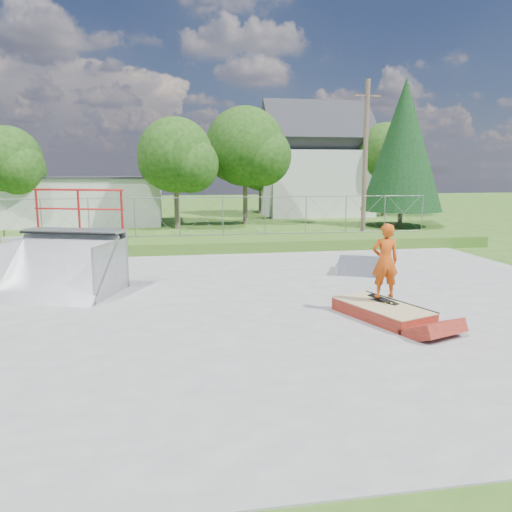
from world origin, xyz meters
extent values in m
plane|color=#325518|center=(0.00, 0.00, 0.00)|extent=(120.00, 120.00, 0.00)
cube|color=gray|center=(0.00, 0.00, 0.02)|extent=(20.00, 16.00, 0.04)
cube|color=#325518|center=(0.00, 9.50, 0.25)|extent=(24.00, 3.00, 0.50)
cube|color=maroon|center=(2.48, -1.79, 0.17)|extent=(1.88, 2.63, 0.33)
cube|color=tan|center=(2.48, -1.79, 0.34)|extent=(1.91, 2.65, 0.02)
cube|color=black|center=(2.61, -1.55, 0.40)|extent=(0.61, 0.79, 0.13)
imported|color=#C24610|center=(2.61, -1.55, 1.30)|extent=(0.69, 0.48, 1.80)
cube|color=silver|center=(-8.00, 22.00, 1.50)|extent=(10.00, 6.00, 3.00)
cube|color=silver|center=(9.00, 26.00, 2.50)|extent=(8.00, 6.00, 5.00)
cube|color=#2B2C31|center=(9.00, 26.00, 5.90)|extent=(8.40, 6.08, 6.08)
cylinder|color=brown|center=(7.50, 12.00, 4.00)|extent=(0.24, 0.24, 8.00)
cylinder|color=brown|center=(-2.00, 18.00, 1.22)|extent=(0.30, 0.30, 2.45)
sphere|color=#15380F|center=(-2.00, 18.00, 4.41)|extent=(4.48, 4.48, 4.48)
sphere|color=#15380F|center=(-1.16, 17.44, 3.85)|extent=(3.36, 3.36, 3.36)
cylinder|color=brown|center=(2.50, 20.00, 1.40)|extent=(0.30, 0.30, 2.80)
sphere|color=#15380F|center=(2.50, 20.00, 5.04)|extent=(5.12, 5.12, 5.12)
sphere|color=#15380F|center=(3.46, 19.36, 4.40)|extent=(3.84, 3.84, 3.84)
cylinder|color=brown|center=(-12.00, 20.00, 1.14)|extent=(0.30, 0.30, 2.27)
sphere|color=#15380F|center=(-12.00, 20.00, 4.10)|extent=(4.16, 4.16, 4.16)
sphere|color=#15380F|center=(-11.22, 19.48, 3.58)|extent=(3.12, 3.12, 3.12)
cylinder|color=brown|center=(14.00, 24.00, 1.31)|extent=(0.30, 0.30, 2.62)
sphere|color=#15380F|center=(14.00, 24.00, 4.72)|extent=(4.80, 4.80, 4.80)
sphere|color=#15380F|center=(14.90, 23.40, 4.12)|extent=(3.60, 3.60, 3.60)
cylinder|color=brown|center=(5.00, 28.00, 1.05)|extent=(0.30, 0.30, 2.10)
sphere|color=#15380F|center=(5.00, 28.00, 3.78)|extent=(3.84, 3.84, 3.84)
sphere|color=#15380F|center=(5.72, 27.52, 3.30)|extent=(2.88, 2.88, 2.88)
cylinder|color=brown|center=(12.00, 17.00, 0.60)|extent=(0.28, 0.28, 1.20)
cone|color=black|center=(12.00, 17.00, 5.05)|extent=(5.04, 5.04, 8.10)
camera|label=1|loc=(-2.45, -12.59, 3.50)|focal=35.00mm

